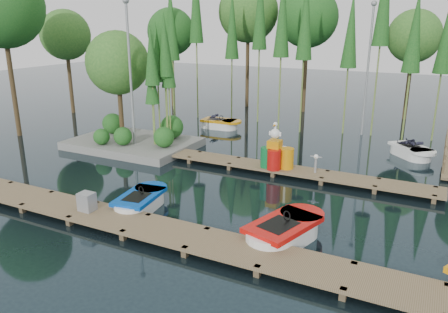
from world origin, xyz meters
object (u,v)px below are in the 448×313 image
at_px(boat_yellow_far, 220,124).
at_px(drum_cluster, 275,155).
at_px(utility_cabinet, 87,202).
at_px(yellow_barrel, 287,158).
at_px(island, 128,84).
at_px(boat_blue, 141,202).
at_px(boat_red, 284,232).

distance_m(boat_yellow_far, drum_cluster, 8.72).
distance_m(utility_cabinet, drum_cluster, 7.88).
bearing_deg(drum_cluster, utility_cabinet, -119.58).
height_order(boat_yellow_far, yellow_barrel, boat_yellow_far).
distance_m(boat_yellow_far, yellow_barrel, 8.94).
bearing_deg(boat_yellow_far, island, -95.32).
bearing_deg(drum_cluster, island, 173.47).
bearing_deg(drum_cluster, yellow_barrel, 17.33).
bearing_deg(boat_yellow_far, utility_cabinet, -63.50).
relative_size(boat_blue, utility_cabinet, 4.41).
height_order(boat_blue, boat_yellow_far, boat_yellow_far).
xyz_separation_m(boat_yellow_far, utility_cabinet, (2.02, -13.23, 0.33)).
relative_size(boat_red, drum_cluster, 1.65).
xyz_separation_m(boat_red, boat_yellow_far, (-8.25, 11.77, -0.01)).
relative_size(boat_yellow_far, utility_cabinet, 4.36).
height_order(island, utility_cabinet, island).
height_order(yellow_barrel, drum_cluster, drum_cluster).
bearing_deg(yellow_barrel, utility_cabinet, -122.00).
distance_m(boat_blue, drum_cluster, 6.15).
xyz_separation_m(island, boat_blue, (5.38, -6.35, -2.94)).
bearing_deg(boat_red, island, 165.92).
height_order(boat_red, utility_cabinet, boat_red).
distance_m(boat_red, boat_yellow_far, 14.37).
height_order(boat_red, yellow_barrel, yellow_barrel).
relative_size(utility_cabinet, yellow_barrel, 0.69).
relative_size(utility_cabinet, drum_cluster, 0.31).
relative_size(island, utility_cabinet, 11.18).
xyz_separation_m(boat_red, drum_cluster, (-2.34, 5.38, 0.59)).
bearing_deg(boat_red, yellow_barrel, 125.34).
bearing_deg(boat_yellow_far, yellow_barrel, -26.45).
distance_m(island, drum_cluster, 8.60).
height_order(boat_yellow_far, drum_cluster, drum_cluster).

